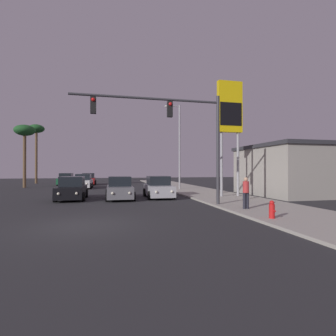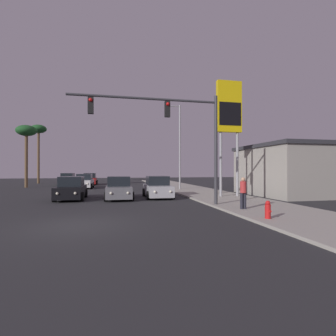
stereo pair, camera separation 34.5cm
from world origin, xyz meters
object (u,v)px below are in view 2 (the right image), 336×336
at_px(car_silver, 158,188).
at_px(traffic_light_mast, 175,125).
at_px(car_white, 84,182).
at_px(car_red, 90,179).
at_px(pedestrian_on_sidewalk, 243,192).
at_px(gas_station_sign, 229,113).
at_px(car_grey, 119,189).
at_px(palm_tree_far, 39,132).
at_px(car_black, 71,189).
at_px(street_lamp, 179,142).
at_px(fire_hydrant, 268,210).
at_px(car_green, 68,180).
at_px(palm_tree_mid, 26,134).

relative_size(car_silver, traffic_light_mast, 0.50).
distance_m(car_white, car_red, 7.03).
bearing_deg(pedestrian_on_sidewalk, gas_station_sign, 70.86).
xyz_separation_m(car_grey, palm_tree_far, (-11.87, 25.01, 7.33)).
distance_m(car_black, palm_tree_far, 26.95).
distance_m(car_white, street_lamp, 12.14).
distance_m(car_red, street_lamp, 16.31).
distance_m(car_grey, gas_station_sign, 10.33).
xyz_separation_m(car_red, car_silver, (6.60, -19.02, 0.00)).
xyz_separation_m(car_silver, fire_hydrant, (2.96, -10.24, -0.27)).
bearing_deg(car_green, palm_tree_mid, 51.88).
bearing_deg(street_lamp, fire_hydrant, -91.82).
distance_m(car_green, traffic_light_mast, 27.01).
relative_size(car_white, car_black, 1.00).
relative_size(car_silver, palm_tree_mid, 0.57).
height_order(car_white, palm_tree_far, palm_tree_far).
distance_m(traffic_light_mast, palm_tree_far, 33.76).
bearing_deg(palm_tree_mid, fire_hydrant, -56.16).
height_order(car_green, palm_tree_mid, palm_tree_mid).
distance_m(traffic_light_mast, fire_hydrant, 7.05).
height_order(car_silver, gas_station_sign, gas_station_sign).
bearing_deg(fire_hydrant, car_red, 108.08).
relative_size(car_green, gas_station_sign, 0.48).
relative_size(car_green, street_lamp, 0.48).
distance_m(car_green, car_red, 3.09).
relative_size(car_black, traffic_light_mast, 0.50).
bearing_deg(gas_station_sign, car_red, 120.79).
height_order(car_white, fire_hydrant, car_white).
bearing_deg(traffic_light_mast, car_green, 111.35).
bearing_deg(gas_station_sign, fire_hydrant, -105.51).
height_order(traffic_light_mast, street_lamp, street_lamp).
bearing_deg(car_red, fire_hydrant, 107.56).
bearing_deg(car_black, car_white, -88.38).
xyz_separation_m(palm_tree_far, palm_tree_mid, (1.16, -10.00, -1.50)).
distance_m(car_red, car_silver, 20.13).
relative_size(car_red, traffic_light_mast, 0.50).
distance_m(car_green, gas_station_sign, 26.23).
bearing_deg(car_grey, car_silver, -171.89).
xyz_separation_m(car_black, pedestrian_on_sidewalk, (9.69, -7.64, 0.27)).
xyz_separation_m(car_silver, pedestrian_on_sidewalk, (3.27, -7.53, 0.27)).
bearing_deg(car_silver, street_lamp, -115.90).
bearing_deg(palm_tree_far, palm_tree_mid, -83.38).
distance_m(traffic_light_mast, gas_station_sign, 7.12).
height_order(fire_hydrant, pedestrian_on_sidewalk, pedestrian_on_sidewalk).
relative_size(car_green, fire_hydrant, 5.71).
bearing_deg(pedestrian_on_sidewalk, palm_tree_mid, 127.46).
bearing_deg(car_black, car_green, -79.98).
height_order(gas_station_sign, palm_tree_far, palm_tree_far).
bearing_deg(car_silver, car_grey, 8.01).
relative_size(car_white, car_red, 1.00).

